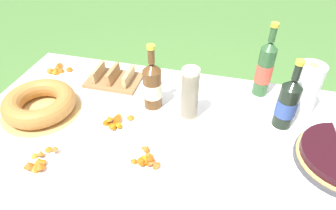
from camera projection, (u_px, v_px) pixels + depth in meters
name	position (u px, v px, depth m)	size (l,w,h in m)	color
garden_table	(178.00, 146.00, 1.24)	(1.75, 0.94, 0.67)	brown
tablecloth	(178.00, 138.00, 1.21)	(1.76, 0.95, 0.10)	white
bundt_cake	(39.00, 104.00, 1.29)	(0.34, 0.34, 0.09)	tan
cup_stack	(190.00, 94.00, 1.21)	(0.07, 0.07, 0.24)	beige
cider_bottle_green	(265.00, 68.00, 1.34)	(0.07, 0.07, 0.35)	#2D562D
cider_bottle_amber	(152.00, 85.00, 1.28)	(0.08, 0.08, 0.30)	brown
juice_bottle_red	(287.00, 103.00, 1.18)	(0.08, 0.08, 0.30)	black
snack_plate_near	(60.00, 71.00, 1.55)	(0.23, 0.23, 0.06)	white
snack_plate_left	(40.00, 164.00, 1.07)	(0.23, 0.23, 0.05)	white
snack_plate_right	(146.00, 161.00, 1.08)	(0.21, 0.21, 0.06)	white
snack_plate_far	(117.00, 122.00, 1.24)	(0.23, 0.23, 0.05)	white
paper_towel_roll	(306.00, 89.00, 1.25)	(0.11, 0.11, 0.23)	white
bread_board	(114.00, 78.00, 1.48)	(0.26, 0.18, 0.07)	olive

